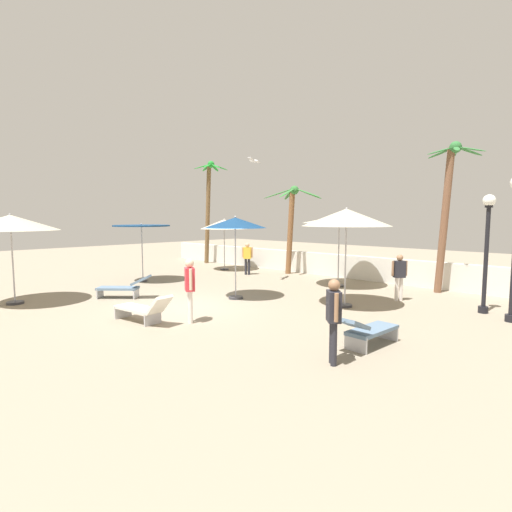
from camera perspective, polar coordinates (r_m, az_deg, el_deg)
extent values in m
plane|color=gray|center=(13.20, -9.32, -7.00)|extent=(56.00, 56.00, 0.00)
cube|color=silver|center=(19.49, 11.66, -1.35)|extent=(25.20, 0.30, 1.07)
cylinder|color=#333338|center=(18.42, -15.80, -3.42)|extent=(0.39, 0.39, 0.08)
cylinder|color=#A5A5AD|center=(18.27, -15.91, 0.33)|extent=(0.05, 0.05, 2.49)
cylinder|color=navy|center=(18.20, -16.01, 4.18)|extent=(2.43, 2.43, 0.06)
sphere|color=#99999E|center=(18.20, -16.02, 4.41)|extent=(0.08, 0.08, 0.08)
cylinder|color=#333338|center=(16.85, 11.60, -4.15)|extent=(0.48, 0.48, 0.08)
cylinder|color=#A5A5AD|center=(16.68, 11.69, 0.23)|extent=(0.05, 0.05, 2.66)
cone|color=#B7AD93|center=(16.61, 11.79, 5.15)|extent=(2.99, 2.99, 0.30)
sphere|color=#99999E|center=(16.61, 11.80, 5.73)|extent=(0.08, 0.08, 0.08)
cylinder|color=#333338|center=(14.12, -2.92, -5.93)|extent=(0.50, 0.50, 0.08)
cylinder|color=#A5A5AD|center=(13.93, -2.94, -0.99)|extent=(0.05, 0.05, 2.53)
cone|color=navy|center=(13.84, -2.97, 4.77)|extent=(2.16, 2.16, 0.36)
sphere|color=#99999E|center=(13.84, -2.98, 5.58)|extent=(0.08, 0.08, 0.08)
cylinder|color=#333338|center=(13.19, 12.50, -6.89)|extent=(0.48, 0.48, 0.08)
cylinder|color=#A5A5AD|center=(12.97, 12.62, -1.40)|extent=(0.05, 0.05, 2.62)
cone|color=#B7AD93|center=(12.88, 12.77, 5.39)|extent=(2.80, 2.80, 0.54)
sphere|color=#99999E|center=(12.88, 12.79, 6.58)|extent=(0.08, 0.08, 0.08)
cylinder|color=#333338|center=(21.66, -4.51, -1.89)|extent=(0.45, 0.45, 0.08)
cylinder|color=#A5A5AD|center=(21.55, -4.53, 1.00)|extent=(0.05, 0.05, 2.27)
cone|color=#B7AD93|center=(21.48, -4.56, 4.55)|extent=(2.55, 2.55, 0.50)
sphere|color=#99999E|center=(21.48, -4.56, 5.22)|extent=(0.08, 0.08, 0.08)
cylinder|color=#333338|center=(15.47, -31.10, -5.72)|extent=(0.53, 0.53, 0.08)
cylinder|color=#A5A5AD|center=(15.30, -31.33, -1.31)|extent=(0.05, 0.05, 2.48)
cone|color=#B7AD93|center=(15.21, -31.61, 4.08)|extent=(2.95, 2.95, 0.50)
sphere|color=#99999E|center=(15.21, -31.66, 5.03)|extent=(0.08, 0.08, 0.08)
cylinder|color=brown|center=(16.47, 25.25, 4.44)|extent=(0.53, 0.27, 5.37)
sphere|color=#2D6A33|center=(16.57, 26.56, 13.70)|extent=(0.43, 0.43, 0.43)
ellipsoid|color=#2D6A33|center=(16.31, 28.28, 13.29)|extent=(1.08, 0.36, 0.34)
ellipsoid|color=#2D6A33|center=(16.85, 28.11, 13.03)|extent=(0.82, 0.96, 0.34)
ellipsoid|color=#2D6A33|center=(17.08, 26.33, 13.00)|extent=(0.61, 1.05, 0.34)
ellipsoid|color=#2D6A33|center=(16.82, 24.87, 13.18)|extent=(1.08, 0.40, 0.34)
ellipsoid|color=#2D6A33|center=(16.27, 24.88, 13.46)|extent=(0.84, 0.95, 0.34)
ellipsoid|color=#2D6A33|center=(16.01, 26.69, 13.52)|extent=(0.59, 1.06, 0.34)
cylinder|color=brown|center=(24.76, -6.89, 5.88)|extent=(0.62, 0.26, 5.99)
sphere|color=#1E8329|center=(24.68, -6.43, 12.85)|extent=(0.41, 0.41, 0.41)
ellipsoid|color=#1E8329|center=(24.20, -5.82, 12.64)|extent=(1.05, 0.40, 0.37)
ellipsoid|color=#1E8329|center=(24.79, -5.20, 12.48)|extent=(0.64, 1.02, 0.37)
ellipsoid|color=#1E8329|center=(25.14, -5.90, 12.38)|extent=(0.63, 1.02, 0.37)
ellipsoid|color=#1E8329|center=(25.12, -7.04, 12.37)|extent=(1.05, 0.37, 0.37)
ellipsoid|color=#1E8329|center=(24.58, -7.69, 12.51)|extent=(0.70, 0.99, 0.37)
ellipsoid|color=#1E8329|center=(24.18, -6.98, 12.64)|extent=(0.62, 1.02, 0.37)
cylinder|color=brown|center=(20.04, 4.90, 3.36)|extent=(0.52, 0.27, 4.17)
sphere|color=#306F31|center=(19.91, 5.51, 9.33)|extent=(0.43, 0.43, 0.43)
ellipsoid|color=#306F31|center=(19.45, 7.36, 8.92)|extent=(1.50, 0.25, 0.54)
ellipsoid|color=#306F31|center=(20.24, 7.52, 8.79)|extent=(0.85, 1.42, 0.54)
ellipsoid|color=#306F31|center=(20.64, 4.78, 8.76)|extent=(1.37, 0.96, 0.54)
ellipsoid|color=#306F31|center=(19.92, 3.24, 8.88)|extent=(1.29, 1.09, 0.54)
ellipsoid|color=#306F31|center=(19.21, 4.45, 9.00)|extent=(0.51, 1.50, 0.54)
cylinder|color=black|center=(13.08, 32.51, -7.48)|extent=(0.28, 0.28, 0.20)
cylinder|color=black|center=(13.84, 29.63, -6.66)|extent=(0.28, 0.28, 0.20)
cylinder|color=black|center=(13.62, 29.93, -0.55)|extent=(0.12, 0.12, 3.16)
cylinder|color=black|center=(13.56, 30.26, 6.10)|extent=(0.22, 0.22, 0.06)
sphere|color=white|center=(13.56, 30.30, 6.85)|extent=(0.35, 0.35, 0.35)
cube|color=#B7B7BC|center=(10.03, 18.17, -10.23)|extent=(0.55, 0.07, 0.35)
cube|color=#B7B7BC|center=(8.96, 14.01, -12.03)|extent=(0.55, 0.07, 0.35)
cube|color=slate|center=(9.44, 16.25, -10.07)|extent=(0.63, 1.43, 0.08)
cube|color=slate|center=(8.69, 13.46, -9.30)|extent=(0.58, 0.66, 0.32)
cube|color=#B7B7BC|center=(12.12, -18.41, -7.50)|extent=(0.11, 0.55, 0.35)
cube|color=#B7B7BC|center=(11.10, -14.50, -8.59)|extent=(0.11, 0.55, 0.35)
cube|color=silver|center=(11.57, -16.57, -7.19)|extent=(1.46, 0.73, 0.08)
cube|color=silver|center=(10.80, -13.59, -6.80)|extent=(0.57, 0.61, 0.53)
cube|color=#B7B7BC|center=(15.26, -21.36, -4.92)|extent=(0.40, 0.43, 0.35)
cube|color=#B7B7BC|center=(14.80, -16.71, -5.09)|extent=(0.40, 0.43, 0.35)
cube|color=slate|center=(14.99, -19.10, -4.35)|extent=(1.41, 1.35, 0.08)
cube|color=slate|center=(14.66, -16.07, -3.31)|extent=(0.83, 0.83, 0.35)
cylinder|color=silver|center=(10.98, -9.32, -7.23)|extent=(0.12, 0.12, 0.88)
cylinder|color=silver|center=(11.13, -9.41, -7.05)|extent=(0.12, 0.12, 0.88)
cube|color=#D8333F|center=(10.92, -9.43, -3.29)|extent=(0.43, 0.39, 0.62)
sphere|color=beige|center=(10.86, -9.47, -1.05)|extent=(0.24, 0.24, 0.24)
cylinder|color=beige|center=(10.68, -9.29, -3.32)|extent=(0.08, 0.08, 0.56)
cylinder|color=beige|center=(11.15, -9.57, -2.95)|extent=(0.08, 0.08, 0.56)
cylinder|color=silver|center=(14.58, 19.95, -4.45)|extent=(0.12, 0.12, 0.80)
cylinder|color=silver|center=(14.51, 19.40, -4.48)|extent=(0.12, 0.12, 0.80)
cube|color=#26262D|center=(14.44, 19.77, -1.78)|extent=(0.41, 0.43, 0.57)
sphere|color=#936B4C|center=(14.40, 19.82, -0.22)|extent=(0.22, 0.22, 0.22)
cylinder|color=#936B4C|center=(14.55, 20.60, -1.64)|extent=(0.08, 0.08, 0.51)
cylinder|color=#936B4C|center=(14.33, 18.92, -1.69)|extent=(0.08, 0.08, 0.51)
cylinder|color=#26262D|center=(8.16, 10.81, -11.91)|extent=(0.12, 0.12, 0.85)
cylinder|color=#26262D|center=(8.01, 11.04, -12.25)|extent=(0.12, 0.12, 0.85)
cube|color=#26262D|center=(7.89, 11.02, -7.05)|extent=(0.42, 0.43, 0.60)
sphere|color=#936B4C|center=(7.81, 11.08, -4.08)|extent=(0.23, 0.23, 0.23)
cylinder|color=#936B4C|center=(8.12, 10.70, -6.48)|extent=(0.08, 0.08, 0.54)
cylinder|color=#936B4C|center=(7.66, 11.38, -7.22)|extent=(0.08, 0.08, 0.54)
cylinder|color=#26262D|center=(19.78, -1.01, -1.54)|extent=(0.12, 0.12, 0.80)
cylinder|color=#26262D|center=(19.80, -1.46, -1.53)|extent=(0.12, 0.12, 0.80)
cube|color=gold|center=(19.72, -1.24, 0.44)|extent=(0.43, 0.40, 0.57)
sphere|color=tan|center=(19.68, -1.24, 1.58)|extent=(0.22, 0.22, 0.22)
cylinder|color=tan|center=(19.67, -0.55, 0.51)|extent=(0.08, 0.08, 0.51)
cylinder|color=tan|center=(19.76, -1.93, 0.53)|extent=(0.08, 0.08, 0.51)
ellipsoid|color=white|center=(17.35, -0.22, 13.38)|extent=(0.34, 0.24, 0.12)
sphere|color=white|center=(17.41, -0.76, 13.45)|extent=(0.10, 0.10, 0.10)
cube|color=silver|center=(17.07, -0.59, 13.57)|extent=(0.38, 0.61, 0.12)
cube|color=silver|center=(17.64, 0.14, 13.32)|extent=(0.38, 0.62, 0.04)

